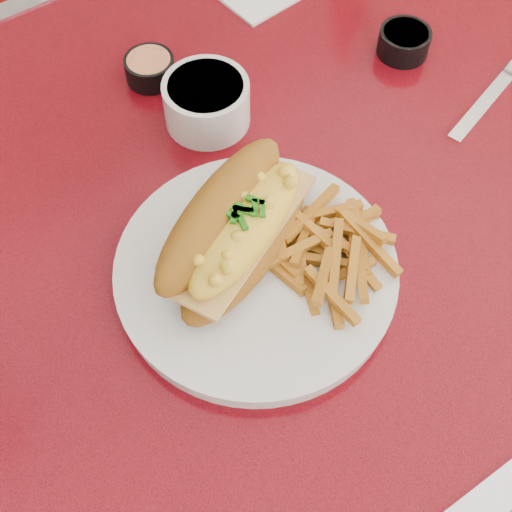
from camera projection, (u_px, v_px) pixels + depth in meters
ground at (313, 376)px, 1.47m from camera, size 8.00×8.00×0.00m
diner_table at (344, 200)px, 0.96m from camera, size 1.23×0.83×0.77m
booth_bench_far at (105, 45)px, 1.59m from camera, size 1.20×0.51×0.90m
dinner_plate at (256, 272)px, 0.70m from camera, size 0.32×0.32×0.02m
mac_hoagie at (236, 228)px, 0.67m from camera, size 0.23×0.17×0.09m
fries_pile at (324, 243)px, 0.69m from camera, size 0.15×0.14×0.03m
fork at (270, 204)px, 0.73m from camera, size 0.02×0.14×0.00m
gravy_ramekin at (207, 101)px, 0.79m from camera, size 0.12×0.12×0.05m
sauce_cup_left at (150, 68)px, 0.84m from camera, size 0.08×0.08×0.03m
sauce_cup_right at (404, 41)px, 0.86m from camera, size 0.06×0.06×0.03m
knife at (505, 78)px, 0.85m from camera, size 0.20×0.08×0.01m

